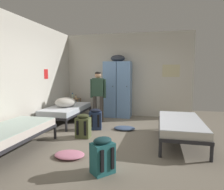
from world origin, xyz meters
TOP-DOWN VIEW (x-y plane):
  - ground_plane at (0.00, 0.00)m, footprint 7.69×7.69m
  - room_backdrop at (-1.13, 1.16)m, footprint 4.37×4.87m
  - locker_bank at (-0.24, 2.12)m, footprint 0.90×0.55m
  - shelf_unit at (-1.83, 2.16)m, footprint 0.38×0.30m
  - bed_right at (1.58, -0.04)m, footprint 0.90×1.90m
  - bed_left_rear at (-1.58, 1.01)m, footprint 0.90×1.90m
  - bed_left_front at (-1.58, -1.39)m, footprint 0.90×1.90m
  - bedding_heap at (-1.55, 0.88)m, footprint 0.59×0.64m
  - person_traveler at (-0.67, 1.28)m, footprint 0.48×0.22m
  - water_bottle at (-1.91, 2.18)m, footprint 0.07×0.07m
  - lotion_bottle at (-1.76, 2.12)m, footprint 0.06×0.06m
  - backpack_navy at (-0.51, 0.49)m, footprint 0.36×0.38m
  - backpack_olive at (-0.57, -0.23)m, footprint 0.33×0.34m
  - backpack_teal at (0.31, -1.73)m, footprint 0.42×0.42m
  - clothes_pile_denim at (0.25, 0.61)m, footprint 0.56×0.40m
  - clothes_pile_pink at (-0.41, -1.32)m, footprint 0.54×0.43m

SIDE VIEW (x-z plane):
  - ground_plane at x=0.00m, z-range 0.00..0.00m
  - clothes_pile_pink at x=-0.41m, z-range 0.00..0.08m
  - clothes_pile_denim at x=0.25m, z-range 0.00..0.08m
  - backpack_navy at x=-0.51m, z-range -0.02..0.53m
  - backpack_olive at x=-0.57m, z-range -0.02..0.53m
  - backpack_teal at x=0.31m, z-range -0.02..0.53m
  - shelf_unit at x=-1.83m, z-range 0.06..0.63m
  - bed_right at x=1.58m, z-range 0.14..0.63m
  - bed_left_rear at x=-1.58m, z-range 0.14..0.63m
  - bed_left_front at x=-1.58m, z-range 0.14..0.63m
  - bedding_heap at x=-1.55m, z-range 0.49..0.77m
  - lotion_bottle at x=-1.76m, z-range 0.56..0.71m
  - water_bottle at x=-1.91m, z-range 0.56..0.76m
  - person_traveler at x=-0.67m, z-range 0.16..1.67m
  - locker_bank at x=-0.24m, z-range -0.07..2.00m
  - room_backdrop at x=-1.13m, z-range 0.00..2.82m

